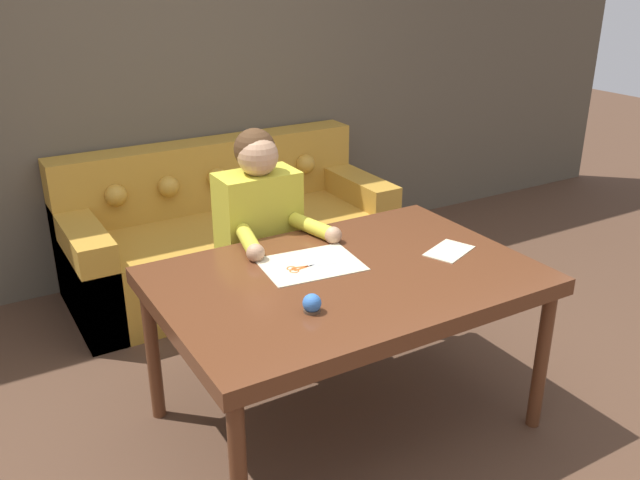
% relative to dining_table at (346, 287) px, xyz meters
% --- Properties ---
extents(ground_plane, '(16.00, 16.00, 0.00)m').
position_rel_dining_table_xyz_m(ground_plane, '(-0.09, -0.08, -0.67)').
color(ground_plane, '#4C3323').
extents(wall_back, '(8.00, 0.06, 2.60)m').
position_rel_dining_table_xyz_m(wall_back, '(-0.09, 2.00, 0.63)').
color(wall_back, brown).
rests_on(wall_back, ground_plane).
extents(dining_table, '(1.54, 1.04, 0.73)m').
position_rel_dining_table_xyz_m(dining_table, '(0.00, 0.00, 0.00)').
color(dining_table, '#562D19').
rests_on(dining_table, ground_plane).
extents(couch, '(1.99, 0.84, 0.87)m').
position_rel_dining_table_xyz_m(couch, '(0.14, 1.58, -0.36)').
color(couch, '#B7842D').
rests_on(couch, ground_plane).
extents(person, '(0.47, 0.56, 1.21)m').
position_rel_dining_table_xyz_m(person, '(-0.07, 0.68, -0.06)').
color(person, '#33281E').
rests_on(person, ground_plane).
extents(pattern_paper_main, '(0.44, 0.35, 0.00)m').
position_rel_dining_table_xyz_m(pattern_paper_main, '(-0.09, 0.15, 0.07)').
color(pattern_paper_main, beige).
rests_on(pattern_paper_main, dining_table).
extents(pattern_paper_offcut, '(0.27, 0.22, 0.00)m').
position_rel_dining_table_xyz_m(pattern_paper_offcut, '(0.51, -0.04, 0.07)').
color(pattern_paper_offcut, beige).
rests_on(pattern_paper_offcut, dining_table).
extents(scissors, '(0.22, 0.07, 0.01)m').
position_rel_dining_table_xyz_m(scissors, '(-0.13, 0.13, 0.07)').
color(scissors, silver).
rests_on(scissors, dining_table).
extents(pin_cushion, '(0.07, 0.07, 0.07)m').
position_rel_dining_table_xyz_m(pin_cushion, '(-0.29, -0.21, 0.10)').
color(pin_cushion, '#4C3828').
rests_on(pin_cushion, dining_table).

